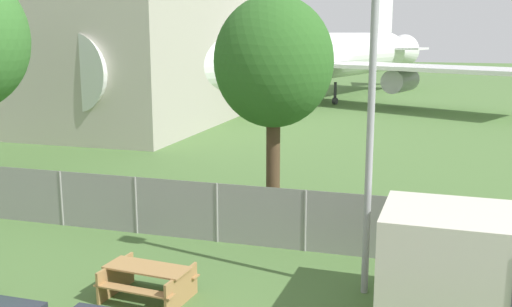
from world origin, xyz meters
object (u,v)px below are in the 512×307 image
at_px(portable_cabin, 493,270).
at_px(tree_left_of_cabin, 274,63).
at_px(airplane, 302,58).
at_px(picnic_bench_near_cabin, 148,279).

xyz_separation_m(portable_cabin, tree_left_of_cabin, (-5.88, 4.62, 3.83)).
distance_m(airplane, tree_left_of_cabin, 32.34).
height_order(portable_cabin, picnic_bench_near_cabin, portable_cabin).
bearing_deg(portable_cabin, airplane, 109.80).
xyz_separation_m(picnic_bench_near_cabin, tree_left_of_cabin, (1.35, 5.62, 4.51)).
height_order(airplane, picnic_bench_near_cabin, airplane).
relative_size(airplane, picnic_bench_near_cabin, 22.50).
relative_size(airplane, tree_left_of_cabin, 6.48).
bearing_deg(airplane, tree_left_of_cabin, 28.46).
bearing_deg(airplane, picnic_bench_near_cabin, 24.80).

